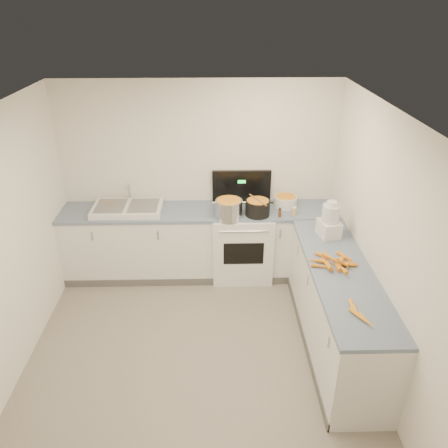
{
  "coord_description": "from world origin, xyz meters",
  "views": [
    {
      "loc": [
        0.19,
        -3.28,
        3.33
      ],
      "look_at": [
        0.3,
        1.1,
        1.05
      ],
      "focal_mm": 35.0,
      "sensor_mm": 36.0,
      "label": 1
    }
  ],
  "objects_px": {
    "spice_jar": "(294,212)",
    "black_pot": "(258,209)",
    "stove": "(242,242)",
    "mixing_bowl": "(285,201)",
    "steel_pot": "(229,209)",
    "food_processor": "(330,221)",
    "sink": "(127,208)",
    "extract_bottle": "(280,213)"
  },
  "relations": [
    {
      "from": "stove",
      "to": "spice_jar",
      "type": "bearing_deg",
      "value": -13.93
    },
    {
      "from": "black_pot",
      "to": "extract_bottle",
      "type": "bearing_deg",
      "value": -12.3
    },
    {
      "from": "sink",
      "to": "mixing_bowl",
      "type": "bearing_deg",
      "value": 2.54
    },
    {
      "from": "steel_pot",
      "to": "food_processor",
      "type": "xyz_separation_m",
      "value": [
        1.1,
        -0.51,
        0.08
      ]
    },
    {
      "from": "extract_bottle",
      "to": "spice_jar",
      "type": "height_order",
      "value": "extract_bottle"
    },
    {
      "from": "sink",
      "to": "black_pot",
      "type": "bearing_deg",
      "value": -5.49
    },
    {
      "from": "steel_pot",
      "to": "food_processor",
      "type": "bearing_deg",
      "value": -24.87
    },
    {
      "from": "steel_pot",
      "to": "spice_jar",
      "type": "height_order",
      "value": "steel_pot"
    },
    {
      "from": "spice_jar",
      "to": "food_processor",
      "type": "height_order",
      "value": "food_processor"
    },
    {
      "from": "black_pot",
      "to": "sink",
      "type": "bearing_deg",
      "value": 174.51
    },
    {
      "from": "stove",
      "to": "spice_jar",
      "type": "relative_size",
      "value": 14.51
    },
    {
      "from": "mixing_bowl",
      "to": "spice_jar",
      "type": "relative_size",
      "value": 3.15
    },
    {
      "from": "black_pot",
      "to": "spice_jar",
      "type": "height_order",
      "value": "black_pot"
    },
    {
      "from": "sink",
      "to": "mixing_bowl",
      "type": "relative_size",
      "value": 2.91
    },
    {
      "from": "black_pot",
      "to": "spice_jar",
      "type": "bearing_deg",
      "value": -1.86
    },
    {
      "from": "steel_pot",
      "to": "black_pot",
      "type": "height_order",
      "value": "steel_pot"
    },
    {
      "from": "black_pot",
      "to": "extract_bottle",
      "type": "distance_m",
      "value": 0.28
    },
    {
      "from": "stove",
      "to": "mixing_bowl",
      "type": "distance_m",
      "value": 0.78
    },
    {
      "from": "steel_pot",
      "to": "mixing_bowl",
      "type": "height_order",
      "value": "steel_pot"
    },
    {
      "from": "black_pot",
      "to": "spice_jar",
      "type": "xyz_separation_m",
      "value": [
        0.45,
        -0.01,
        -0.04
      ]
    },
    {
      "from": "stove",
      "to": "mixing_bowl",
      "type": "height_order",
      "value": "stove"
    },
    {
      "from": "black_pot",
      "to": "food_processor",
      "type": "height_order",
      "value": "food_processor"
    },
    {
      "from": "spice_jar",
      "to": "sink",
      "type": "bearing_deg",
      "value": 175.3
    },
    {
      "from": "stove",
      "to": "spice_jar",
      "type": "xyz_separation_m",
      "value": [
        0.63,
        -0.16,
        0.51
      ]
    },
    {
      "from": "sink",
      "to": "extract_bottle",
      "type": "xyz_separation_m",
      "value": [
        1.89,
        -0.21,
        0.01
      ]
    },
    {
      "from": "sink",
      "to": "food_processor",
      "type": "distance_m",
      "value": 2.48
    },
    {
      "from": "extract_bottle",
      "to": "food_processor",
      "type": "distance_m",
      "value": 0.7
    },
    {
      "from": "sink",
      "to": "food_processor",
      "type": "height_order",
      "value": "food_processor"
    },
    {
      "from": "steel_pot",
      "to": "food_processor",
      "type": "relative_size",
      "value": 0.77
    },
    {
      "from": "sink",
      "to": "food_processor",
      "type": "xyz_separation_m",
      "value": [
        2.37,
        -0.71,
        0.14
      ]
    },
    {
      "from": "extract_bottle",
      "to": "food_processor",
      "type": "bearing_deg",
      "value": -45.55
    },
    {
      "from": "mixing_bowl",
      "to": "sink",
      "type": "bearing_deg",
      "value": -177.46
    },
    {
      "from": "sink",
      "to": "stove",
      "type": "bearing_deg",
      "value": -0.62
    },
    {
      "from": "spice_jar",
      "to": "black_pot",
      "type": "bearing_deg",
      "value": 178.14
    },
    {
      "from": "spice_jar",
      "to": "food_processor",
      "type": "distance_m",
      "value": 0.63
    },
    {
      "from": "stove",
      "to": "black_pot",
      "type": "height_order",
      "value": "stove"
    },
    {
      "from": "mixing_bowl",
      "to": "extract_bottle",
      "type": "height_order",
      "value": "mixing_bowl"
    },
    {
      "from": "black_pot",
      "to": "mixing_bowl",
      "type": "height_order",
      "value": "black_pot"
    },
    {
      "from": "extract_bottle",
      "to": "stove",
      "type": "bearing_deg",
      "value": 155.75
    },
    {
      "from": "food_processor",
      "to": "steel_pot",
      "type": "bearing_deg",
      "value": 155.13
    },
    {
      "from": "black_pot",
      "to": "steel_pot",
      "type": "bearing_deg",
      "value": -173.95
    },
    {
      "from": "spice_jar",
      "to": "food_processor",
      "type": "bearing_deg",
      "value": -60.89
    }
  ]
}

